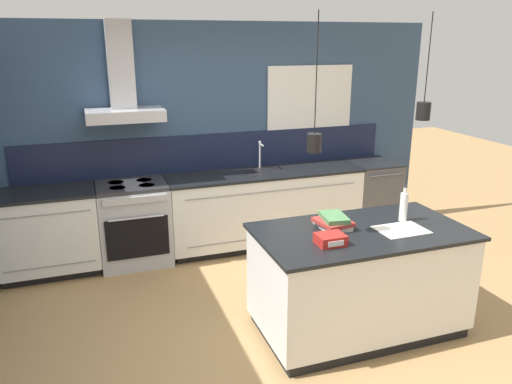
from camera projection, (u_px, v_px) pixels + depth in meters
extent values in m
plane|color=tan|center=(272.00, 321.00, 4.44)|extent=(16.00, 16.00, 0.00)
cube|color=#354C6B|center=(212.00, 137.00, 5.88)|extent=(5.60, 0.06, 2.60)
cube|color=#141C38|center=(213.00, 152.00, 5.90)|extent=(4.42, 0.02, 0.43)
cube|color=white|center=(310.00, 105.00, 6.14)|extent=(1.12, 0.01, 0.96)
cube|color=black|center=(310.00, 105.00, 6.15)|extent=(1.04, 0.01, 0.88)
cube|color=#B5B5BA|center=(125.00, 115.00, 5.24)|extent=(0.80, 0.46, 0.12)
cube|color=#B5B5BA|center=(121.00, 65.00, 5.17)|extent=(0.26, 0.20, 0.90)
cylinder|color=black|center=(317.00, 74.00, 3.57)|extent=(0.01, 0.01, 0.87)
cylinder|color=black|center=(314.00, 143.00, 3.72)|extent=(0.11, 0.11, 0.14)
sphere|color=#F9D18C|center=(314.00, 143.00, 3.72)|extent=(0.06, 0.06, 0.06)
cylinder|color=black|center=(429.00, 58.00, 3.79)|extent=(0.01, 0.01, 0.67)
cylinder|color=black|center=(423.00, 111.00, 3.91)|extent=(0.11, 0.11, 0.14)
sphere|color=#F9D18C|center=(423.00, 111.00, 3.91)|extent=(0.06, 0.06, 0.06)
cube|color=black|center=(54.00, 267.00, 5.38)|extent=(0.95, 0.56, 0.09)
cube|color=white|center=(49.00, 230.00, 5.23)|extent=(0.98, 0.62, 0.79)
cube|color=gray|center=(44.00, 215.00, 4.86)|extent=(0.87, 0.01, 0.01)
cube|color=gray|center=(51.00, 266.00, 5.03)|extent=(0.87, 0.01, 0.01)
cube|color=black|center=(44.00, 193.00, 5.11)|extent=(1.01, 0.64, 0.03)
cube|color=black|center=(264.00, 239.00, 6.15)|extent=(2.25, 0.56, 0.09)
cube|color=white|center=(265.00, 206.00, 5.99)|extent=(2.32, 0.62, 0.79)
cube|color=gray|center=(275.00, 191.00, 5.63)|extent=(2.04, 0.01, 0.01)
cube|color=gray|center=(274.00, 236.00, 5.79)|extent=(2.04, 0.01, 0.01)
cube|color=black|center=(265.00, 173.00, 5.87)|extent=(2.34, 0.64, 0.03)
cube|color=#262628|center=(264.00, 171.00, 5.91)|extent=(0.48, 0.34, 0.01)
cylinder|color=#B5B5BA|center=(260.00, 155.00, 5.98)|extent=(0.02, 0.02, 0.32)
sphere|color=#B5B5BA|center=(260.00, 142.00, 5.93)|extent=(0.03, 0.03, 0.03)
cylinder|color=#B5B5BA|center=(262.00, 145.00, 5.89)|extent=(0.02, 0.12, 0.02)
cube|color=#B5B5BA|center=(134.00, 225.00, 5.52)|extent=(0.76, 0.62, 0.87)
cube|color=black|center=(138.00, 238.00, 5.24)|extent=(0.65, 0.02, 0.44)
cylinder|color=#B5B5BA|center=(136.00, 218.00, 5.15)|extent=(0.57, 0.02, 0.02)
cube|color=#B5B5BA|center=(135.00, 200.00, 5.11)|extent=(0.65, 0.02, 0.07)
cube|color=#2D2D30|center=(131.00, 185.00, 5.38)|extent=(0.76, 0.60, 0.04)
cylinder|color=black|center=(116.00, 182.00, 5.43)|extent=(0.17, 0.17, 0.00)
cylinder|color=black|center=(144.00, 180.00, 5.52)|extent=(0.17, 0.17, 0.00)
cylinder|color=black|center=(117.00, 188.00, 5.23)|extent=(0.17, 0.17, 0.00)
cylinder|color=black|center=(147.00, 185.00, 5.33)|extent=(0.17, 0.17, 0.00)
cube|color=#4C4C51|center=(370.00, 197.00, 6.46)|extent=(0.59, 0.62, 0.89)
cube|color=black|center=(373.00, 163.00, 6.33)|extent=(0.59, 0.62, 0.02)
cylinder|color=#4C4C51|center=(387.00, 175.00, 6.05)|extent=(0.44, 0.02, 0.02)
cube|color=black|center=(356.00, 323.00, 4.33)|extent=(1.63, 0.88, 0.09)
cube|color=white|center=(359.00, 277.00, 4.20)|extent=(1.69, 0.91, 0.79)
cube|color=black|center=(362.00, 232.00, 4.08)|extent=(1.74, 0.96, 0.03)
cylinder|color=silver|center=(404.00, 207.00, 4.24)|extent=(0.07, 0.07, 0.25)
cylinder|color=silver|center=(405.00, 190.00, 4.20)|extent=(0.03, 0.03, 0.06)
cylinder|color=#262628|center=(406.00, 186.00, 4.19)|extent=(0.03, 0.03, 0.01)
cube|color=silver|center=(333.00, 225.00, 4.13)|extent=(0.23, 0.29, 0.04)
cube|color=#B2332D|center=(333.00, 222.00, 4.10)|extent=(0.29, 0.32, 0.03)
cube|color=#4C7F4C|center=(334.00, 217.00, 4.10)|extent=(0.22, 0.31, 0.04)
cube|color=red|center=(330.00, 239.00, 3.78)|extent=(0.21, 0.17, 0.08)
cube|color=white|center=(336.00, 244.00, 3.70)|extent=(0.13, 0.01, 0.04)
cube|color=silver|center=(401.00, 230.00, 4.07)|extent=(0.40, 0.31, 0.01)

